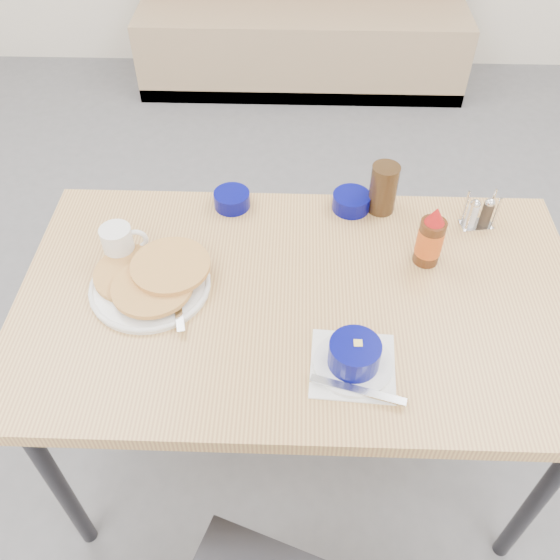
{
  "coord_description": "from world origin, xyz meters",
  "views": [
    {
      "loc": [
        -0.02,
        -0.72,
        1.85
      ],
      "look_at": [
        -0.05,
        0.25,
        0.82
      ],
      "focal_mm": 38.0,
      "sensor_mm": 36.0,
      "label": 1
    }
  ],
  "objects_px": {
    "pancake_plate": "(151,280)",
    "syrup_bottle": "(430,239)",
    "coffee_mug": "(119,242)",
    "amber_tumbler": "(383,189)",
    "creamer_bowl": "(232,200)",
    "grits_setting": "(354,358)",
    "butter_bowl": "(351,202)",
    "dining_table": "(300,312)",
    "condiment_caddy": "(479,215)",
    "booth_bench": "(302,22)"
  },
  "relations": [
    {
      "from": "pancake_plate",
      "to": "syrup_bottle",
      "type": "height_order",
      "value": "syrup_bottle"
    },
    {
      "from": "coffee_mug",
      "to": "amber_tumbler",
      "type": "bearing_deg",
      "value": 16.93
    },
    {
      "from": "creamer_bowl",
      "to": "syrup_bottle",
      "type": "xyz_separation_m",
      "value": [
        0.52,
        -0.2,
        0.05
      ]
    },
    {
      "from": "grits_setting",
      "to": "amber_tumbler",
      "type": "xyz_separation_m",
      "value": [
        0.11,
        0.55,
        0.04
      ]
    },
    {
      "from": "butter_bowl",
      "to": "syrup_bottle",
      "type": "height_order",
      "value": "syrup_bottle"
    },
    {
      "from": "coffee_mug",
      "to": "butter_bowl",
      "type": "bearing_deg",
      "value": 19.1
    },
    {
      "from": "dining_table",
      "to": "amber_tumbler",
      "type": "xyz_separation_m",
      "value": [
        0.22,
        0.34,
        0.13
      ]
    },
    {
      "from": "coffee_mug",
      "to": "condiment_caddy",
      "type": "relative_size",
      "value": 1.12
    },
    {
      "from": "pancake_plate",
      "to": "amber_tumbler",
      "type": "relative_size",
      "value": 2.08
    },
    {
      "from": "pancake_plate",
      "to": "creamer_bowl",
      "type": "bearing_deg",
      "value": 61.67
    },
    {
      "from": "pancake_plate",
      "to": "grits_setting",
      "type": "xyz_separation_m",
      "value": [
        0.49,
        -0.23,
        0.01
      ]
    },
    {
      "from": "syrup_bottle",
      "to": "booth_bench",
      "type": "bearing_deg",
      "value": 97.66
    },
    {
      "from": "booth_bench",
      "to": "butter_bowl",
      "type": "relative_size",
      "value": 17.82
    },
    {
      "from": "creamer_bowl",
      "to": "amber_tumbler",
      "type": "height_order",
      "value": "amber_tumbler"
    },
    {
      "from": "dining_table",
      "to": "butter_bowl",
      "type": "height_order",
      "value": "butter_bowl"
    },
    {
      "from": "dining_table",
      "to": "amber_tumbler",
      "type": "distance_m",
      "value": 0.43
    },
    {
      "from": "creamer_bowl",
      "to": "amber_tumbler",
      "type": "bearing_deg",
      "value": 0.0
    },
    {
      "from": "booth_bench",
      "to": "pancake_plate",
      "type": "bearing_deg",
      "value": -98.38
    },
    {
      "from": "amber_tumbler",
      "to": "condiment_caddy",
      "type": "relative_size",
      "value": 1.37
    },
    {
      "from": "coffee_mug",
      "to": "butter_bowl",
      "type": "distance_m",
      "value": 0.64
    },
    {
      "from": "amber_tumbler",
      "to": "dining_table",
      "type": "bearing_deg",
      "value": -123.27
    },
    {
      "from": "booth_bench",
      "to": "pancake_plate",
      "type": "height_order",
      "value": "booth_bench"
    },
    {
      "from": "dining_table",
      "to": "condiment_caddy",
      "type": "xyz_separation_m",
      "value": [
        0.48,
        0.28,
        0.1
      ]
    },
    {
      "from": "booth_bench",
      "to": "condiment_caddy",
      "type": "bearing_deg",
      "value": -77.93
    },
    {
      "from": "pancake_plate",
      "to": "coffee_mug",
      "type": "distance_m",
      "value": 0.15
    },
    {
      "from": "booth_bench",
      "to": "amber_tumbler",
      "type": "height_order",
      "value": "booth_bench"
    },
    {
      "from": "creamer_bowl",
      "to": "syrup_bottle",
      "type": "height_order",
      "value": "syrup_bottle"
    },
    {
      "from": "booth_bench",
      "to": "syrup_bottle",
      "type": "relative_size",
      "value": 10.85
    },
    {
      "from": "creamer_bowl",
      "to": "dining_table",
      "type": "bearing_deg",
      "value": -59.75
    },
    {
      "from": "butter_bowl",
      "to": "condiment_caddy",
      "type": "bearing_deg",
      "value": -10.06
    },
    {
      "from": "coffee_mug",
      "to": "creamer_bowl",
      "type": "height_order",
      "value": "coffee_mug"
    },
    {
      "from": "dining_table",
      "to": "grits_setting",
      "type": "relative_size",
      "value": 6.72
    },
    {
      "from": "condiment_caddy",
      "to": "dining_table",
      "type": "bearing_deg",
      "value": -158.56
    },
    {
      "from": "coffee_mug",
      "to": "grits_setting",
      "type": "relative_size",
      "value": 0.56
    },
    {
      "from": "grits_setting",
      "to": "syrup_bottle",
      "type": "distance_m",
      "value": 0.4
    },
    {
      "from": "coffee_mug",
      "to": "syrup_bottle",
      "type": "relative_size",
      "value": 0.67
    },
    {
      "from": "dining_table",
      "to": "syrup_bottle",
      "type": "bearing_deg",
      "value": 22.82
    },
    {
      "from": "dining_table",
      "to": "syrup_bottle",
      "type": "height_order",
      "value": "syrup_bottle"
    },
    {
      "from": "butter_bowl",
      "to": "amber_tumbler",
      "type": "height_order",
      "value": "amber_tumbler"
    },
    {
      "from": "creamer_bowl",
      "to": "amber_tumbler",
      "type": "distance_m",
      "value": 0.42
    },
    {
      "from": "pancake_plate",
      "to": "dining_table",
      "type": "bearing_deg",
      "value": -3.26
    },
    {
      "from": "coffee_mug",
      "to": "grits_setting",
      "type": "height_order",
      "value": "coffee_mug"
    },
    {
      "from": "grits_setting",
      "to": "butter_bowl",
      "type": "bearing_deg",
      "value": 87.65
    },
    {
      "from": "booth_bench",
      "to": "butter_bowl",
      "type": "distance_m",
      "value": 2.24
    },
    {
      "from": "booth_bench",
      "to": "grits_setting",
      "type": "relative_size",
      "value": 9.12
    },
    {
      "from": "pancake_plate",
      "to": "creamer_bowl",
      "type": "relative_size",
      "value": 2.95
    },
    {
      "from": "dining_table",
      "to": "condiment_caddy",
      "type": "height_order",
      "value": "condiment_caddy"
    },
    {
      "from": "syrup_bottle",
      "to": "butter_bowl",
      "type": "bearing_deg",
      "value": 131.92
    },
    {
      "from": "condiment_caddy",
      "to": "syrup_bottle",
      "type": "relative_size",
      "value": 0.6
    },
    {
      "from": "condiment_caddy",
      "to": "creamer_bowl",
      "type": "bearing_deg",
      "value": 166.27
    }
  ]
}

